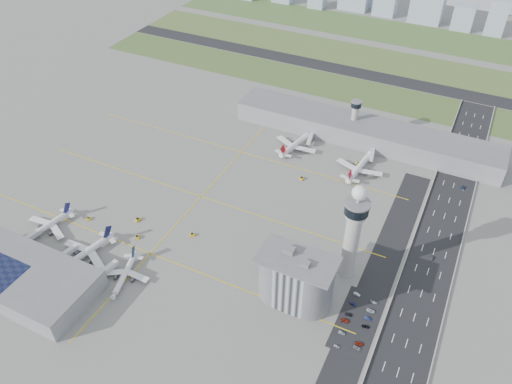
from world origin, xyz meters
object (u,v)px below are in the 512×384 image
at_px(airplane_near_b, 83,251).
at_px(airplane_far_a, 296,141).
at_px(car_lot_3, 349,315).
at_px(car_lot_5, 357,294).
at_px(car_lot_4, 353,304).
at_px(car_lot_10, 371,311).
at_px(secondary_tower, 355,116).
at_px(car_lot_1, 342,333).
at_px(airplane_near_a, 45,224).
at_px(car_lot_11, 374,302).
at_px(jet_bridge_near_0, 21,245).
at_px(airplane_far_b, 360,164).
at_px(car_lot_2, 345,320).
at_px(jet_bridge_far_1, 373,151).
at_px(tug_0, 88,218).
at_px(tug_1, 137,237).
at_px(car_lot_7, 359,344).
at_px(car_lot_9, 367,318).
at_px(tug_2, 138,219).
at_px(car_hw_1, 432,258).
at_px(tug_4, 301,178).
at_px(car_lot_6, 357,348).
at_px(jet_bridge_near_2, 99,278).
at_px(car_hw_4, 458,142).
at_px(tug_3, 192,235).
at_px(car_lot_0, 337,346).
at_px(car_hw_2, 463,188).
at_px(airplane_near_c, 124,273).
at_px(jet_bridge_near_1, 59,261).
at_px(tug_5, 358,163).
at_px(admin_building, 296,279).
at_px(control_tower, 353,229).
at_px(jet_bridge_far_0, 312,136).
at_px(car_lot_8, 366,326).

xyz_separation_m(airplane_near_b, airplane_far_a, (68.52, 165.51, -0.01)).
bearing_deg(car_lot_3, car_lot_5, -4.31).
distance_m(car_lot_4, car_lot_10, 9.95).
height_order(secondary_tower, car_lot_1, secondary_tower).
height_order(airplane_near_a, car_lot_11, airplane_near_a).
height_order(jet_bridge_near_0, car_lot_3, jet_bridge_near_0).
xyz_separation_m(airplane_far_b, car_lot_2, (33.03, -132.88, -5.30)).
distance_m(jet_bridge_far_1, car_lot_4, 147.88).
xyz_separation_m(tug_0, car_lot_4, (176.99, 10.09, -0.27)).
distance_m(tug_1, car_lot_7, 148.77).
bearing_deg(car_lot_9, tug_2, 85.53).
height_order(car_lot_2, car_hw_1, car_lot_2).
bearing_deg(airplane_far_b, tug_2, 141.96).
bearing_deg(jet_bridge_near_0, car_lot_2, -69.55).
relative_size(tug_4, car_lot_6, 0.82).
distance_m(car_lot_5, car_lot_9, 16.67).
distance_m(jet_bridge_near_2, car_lot_3, 141.93).
relative_size(airplane_near_a, car_hw_4, 10.75).
bearing_deg(car_lot_9, tug_3, 82.62).
distance_m(jet_bridge_near_0, car_lot_10, 211.48).
distance_m(airplane_near_b, car_lot_0, 156.72).
distance_m(car_lot_6, car_hw_2, 160.36).
distance_m(airplane_far_b, car_lot_11, 122.38).
height_order(airplane_near_b, car_lot_10, airplane_near_b).
bearing_deg(airplane_near_c, jet_bridge_near_1, -94.65).
height_order(jet_bridge_near_1, car_lot_2, jet_bridge_near_1).
bearing_deg(car_hw_4, tug_5, -128.82).
height_order(jet_bridge_near_1, car_lot_9, jet_bridge_near_1).
bearing_deg(tug_1, secondary_tower, 34.37).
bearing_deg(car_lot_6, car_lot_2, 46.52).
height_order(airplane_near_b, tug_2, airplane_near_b).
relative_size(jet_bridge_far_1, car_lot_2, 2.99).
bearing_deg(car_lot_1, car_lot_7, -103.31).
relative_size(admin_building, airplane_far_a, 1.00).
distance_m(car_lot_6, car_lot_9, 19.83).
height_order(jet_bridge_near_2, car_hw_4, jet_bridge_near_2).
relative_size(tug_2, car_lot_4, 0.98).
bearing_deg(car_lot_7, car_hw_2, -19.05).
bearing_deg(airplane_near_b, airplane_far_a, 170.34).
distance_m(jet_bridge_near_1, car_lot_1, 168.62).
relative_size(tug_4, car_lot_11, 0.80).
relative_size(airplane_near_a, car_lot_2, 8.23).
bearing_deg(tug_2, tug_4, -115.28).
distance_m(tug_5, car_lot_0, 160.87).
xyz_separation_m(control_tower, car_lot_10, (20.87, -20.66, -34.41)).
relative_size(jet_bridge_far_0, tug_0, 4.69).
relative_size(jet_bridge_near_0, car_lot_8, 3.67).
xyz_separation_m(jet_bridge_far_0, car_lot_4, (80.92, -144.59, -2.26)).
bearing_deg(admin_building, car_hw_2, 63.90).
xyz_separation_m(secondary_tower, car_lot_9, (62.65, -168.33, -18.18)).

